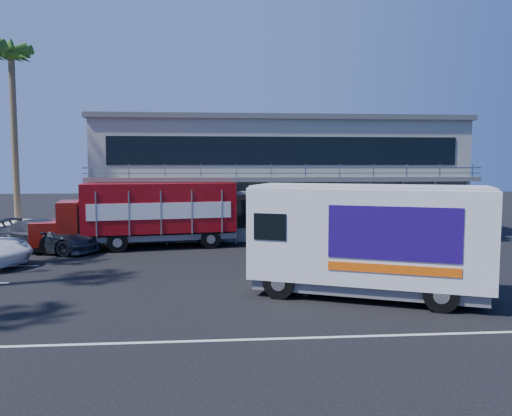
{
  "coord_description": "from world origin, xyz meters",
  "views": [
    {
      "loc": [
        -1.03,
        -18.26,
        4.43
      ],
      "look_at": [
        0.98,
        6.0,
        2.3
      ],
      "focal_mm": 35.0,
      "sensor_mm": 36.0,
      "label": 1
    }
  ],
  "objects": [
    {
      "name": "parked_car_d",
      "position": [
        -9.5,
        7.6,
        0.82
      ],
      "size": [
        6.09,
        4.26,
        1.64
      ],
      "primitive_type": "imported",
      "rotation": [
        0.0,
        0.0,
        1.18
      ],
      "color": "#292E36",
      "rests_on": "ground"
    },
    {
      "name": "parked_car_e",
      "position": [
        -9.5,
        10.35,
        0.72
      ],
      "size": [
        4.53,
        2.65,
        1.45
      ],
      "primitive_type": "imported",
      "rotation": [
        0.0,
        0.0,
        1.34
      ],
      "color": "slate",
      "rests_on": "ground"
    },
    {
      "name": "palm_f",
      "position": [
        -15.1,
        18.5,
        11.47
      ],
      "size": [
        2.8,
        2.8,
        13.25
      ],
      "color": "brown",
      "rests_on": "ground"
    },
    {
      "name": "white_van",
      "position": [
        4.03,
        -2.17,
        1.99
      ],
      "size": [
        8.08,
        5.34,
        3.74
      ],
      "rotation": [
        0.0,
        0.0,
        -0.39
      ],
      "color": "silver",
      "rests_on": "ground"
    },
    {
      "name": "red_truck",
      "position": [
        -4.67,
        8.38,
        1.89
      ],
      "size": [
        10.5,
        4.08,
        3.45
      ],
      "rotation": [
        0.0,
        0.0,
        0.17
      ],
      "color": "maroon",
      "rests_on": "ground"
    },
    {
      "name": "building",
      "position": [
        3.0,
        14.94,
        3.66
      ],
      "size": [
        22.4,
        12.0,
        7.3
      ],
      "color": "gray",
      "rests_on": "ground"
    },
    {
      "name": "ground",
      "position": [
        0.0,
        0.0,
        0.0
      ],
      "size": [
        120.0,
        120.0,
        0.0
      ],
      "primitive_type": "plane",
      "color": "black",
      "rests_on": "ground"
    }
  ]
}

